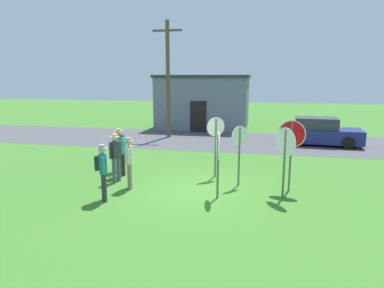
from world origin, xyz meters
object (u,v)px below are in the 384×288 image
Objects in this scene: person_on_left at (116,155)px; person_in_teal at (121,151)px; parked_car_on_street at (319,132)px; stop_sign_tallest at (285,150)px; stop_sign_far_back at (291,143)px; person_in_dark_shirt at (119,146)px; stop_sign_leaning_right at (218,153)px; utility_pole at (168,77)px; stop_sign_center_cluster at (239,146)px; person_holding_notes at (129,160)px; person_in_blue at (102,169)px; stop_sign_leaning_left at (216,137)px.

person_in_teal is (-0.10, 0.67, -0.00)m from person_on_left.
stop_sign_tallest is at bearing -105.01° from parked_car_on_street.
stop_sign_far_back is 6.57m from person_in_dark_shirt.
utility_pole is at bearing 113.24° from stop_sign_leaning_right.
stop_sign_center_cluster is 1.21× the size of person_holding_notes.
person_on_left is (-4.33, -0.42, -0.43)m from stop_sign_center_cluster.
parked_car_on_street is 13.05m from person_in_blue.
stop_sign_leaning_right is 4.23m from person_in_teal.
parked_car_on_street is at bearing 40.03° from person_in_dark_shirt.
person_in_teal is (-3.88, 1.63, -0.45)m from stop_sign_leaning_right.
person_in_teal is (-6.10, 0.49, -0.65)m from stop_sign_far_back.
stop_sign_center_cluster is 0.94× the size of stop_sign_tallest.
person_on_left and person_in_blue have the same top height.
stop_sign_tallest is at bearing 0.49° from person_holding_notes.
utility_pole reaches higher than stop_sign_center_cluster.
person_in_dark_shirt is (-1.20, 1.92, 0.03)m from person_holding_notes.
utility_pole is 11.48m from person_in_blue.
stop_sign_far_back is 5.35m from person_holding_notes.
stop_sign_leaning_right is (-2.22, -1.14, -0.20)m from stop_sign_far_back.
stop_sign_leaning_left is at bearing 137.04° from stop_sign_center_cluster.
stop_sign_leaning_right is at bearing -111.74° from stop_sign_center_cluster.
stop_sign_leaning_left is 1.30× the size of person_on_left.
person_holding_notes is at bearing -129.07° from parked_car_on_street.
stop_sign_tallest is 5.82m from person_on_left.
stop_sign_leaning_left reaches higher than person_in_teal.
person_in_blue is (-5.36, -1.29, -0.53)m from stop_sign_tallest.
stop_sign_far_back reaches higher than stop_sign_leaning_left.
stop_sign_center_cluster is at bearing -115.51° from parked_car_on_street.
utility_pole is at bearing 95.21° from person_in_blue.
stop_sign_far_back is 6.04m from person_on_left.
stop_sign_leaning_right is (-0.55, -1.38, 0.01)m from stop_sign_center_cluster.
stop_sign_leaning_right is 1.20× the size of person_in_blue.
stop_sign_far_back is at bearing -9.86° from person_in_dark_shirt.
stop_sign_far_back reaches higher than stop_sign_center_cluster.
utility_pole is 10.32m from person_holding_notes.
person_in_dark_shirt is at bearing 105.01° from person_in_blue.
stop_sign_far_back reaches higher than stop_sign_leaning_right.
person_in_teal is (-3.50, -0.61, -0.55)m from stop_sign_leaning_left.
person_in_blue is (-7.81, -10.45, 0.32)m from parked_car_on_street.
stop_sign_leaning_right reaches higher than person_in_dark_shirt.
stop_sign_leaning_right is (0.38, -2.24, -0.11)m from stop_sign_leaning_left.
stop_sign_far_back is 1.39× the size of person_in_teal.
stop_sign_center_cluster is 1.70m from stop_sign_far_back.
person_on_left is 1.03× the size of person_in_teal.
stop_sign_center_cluster is 1.27m from stop_sign_leaning_left.
stop_sign_leaning_left reaches higher than person_holding_notes.
stop_sign_leaning_right is 3.92m from person_on_left.
parked_car_on_street is at bearing 75.21° from stop_sign_far_back.
stop_sign_leaning_left reaches higher than stop_sign_center_cluster.
stop_sign_leaning_right is 3.52m from person_in_blue.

